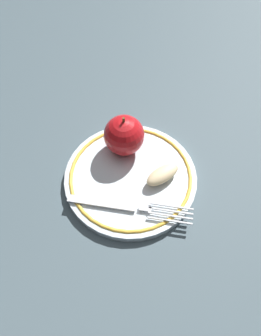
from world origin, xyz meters
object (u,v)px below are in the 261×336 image
object	(u,v)px
apple_slice_front	(163,175)
fork	(126,207)
apple_red_whole	(124,135)
plate	(131,177)

from	to	relation	value
apple_slice_front	fork	size ratio (longest dim) A/B	0.32
apple_red_whole	plate	bearing A→B (deg)	92.36
plate	apple_slice_front	xyz separation A→B (m)	(-0.05, 0.01, 0.02)
plate	fork	size ratio (longest dim) A/B	1.14
plate	apple_red_whole	bearing A→B (deg)	-87.64
apple_slice_front	fork	bearing A→B (deg)	6.76
apple_red_whole	fork	distance (m)	0.12
plate	apple_red_whole	distance (m)	0.07
apple_red_whole	apple_slice_front	xyz separation A→B (m)	(-0.05, 0.07, -0.02)
plate	apple_red_whole	size ratio (longest dim) A/B	2.87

